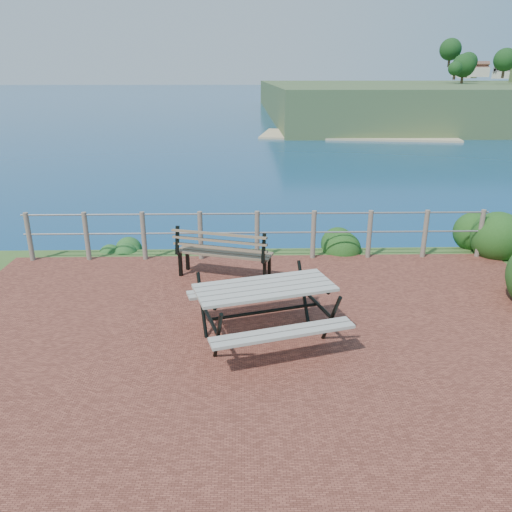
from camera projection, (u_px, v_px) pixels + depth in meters
The scene contains 8 objects.
ground at pixel (263, 340), 7.18m from camera, with size 10.00×7.00×0.12m, color brown.
ocean at pixel (244, 84), 194.97m from camera, with size 1200.00×1200.00×0.00m, color #125470.
safety_railing at pixel (257, 232), 10.13m from camera, with size 9.40×0.10×1.00m.
picnic_table at pixel (265, 306), 7.04m from camera, with size 2.06×1.61×0.81m.
park_bench at pixel (224, 245), 9.14m from camera, with size 1.82×0.95×1.00m.
shrub_right_edge at pixel (483, 252), 10.75m from camera, with size 1.19×1.19×1.70m, color #1B4214.
shrub_lip_west at pixel (120, 250), 10.84m from camera, with size 0.70×0.70×0.42m, color #215A25.
shrub_lip_east at pixel (336, 247), 11.03m from camera, with size 0.85×0.85×0.62m, color #1B4214.
Camera 1 is at (-0.26, -6.32, 3.60)m, focal length 35.00 mm.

